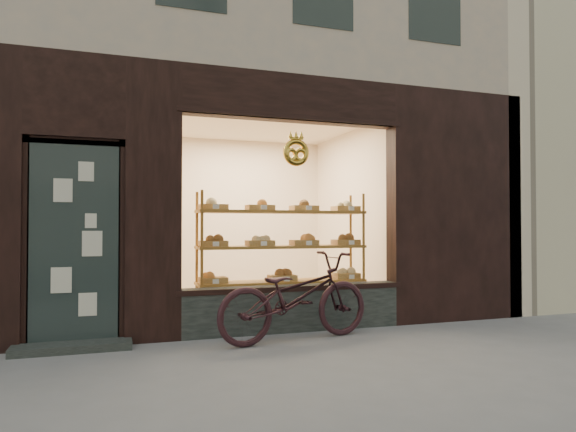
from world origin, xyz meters
name	(u,v)px	position (x,y,z in m)	size (l,w,h in m)	color
ground	(329,386)	(0.00, 0.00, 0.00)	(90.00, 90.00, 0.00)	#5F5F5F
display_shelf	(282,257)	(0.45, 2.55, 0.87)	(2.20, 0.45, 1.70)	brown
bicycle	(295,297)	(0.29, 1.61, 0.49)	(0.65, 1.86, 0.97)	black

